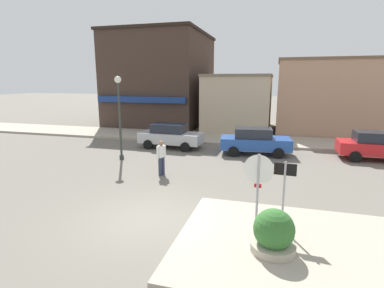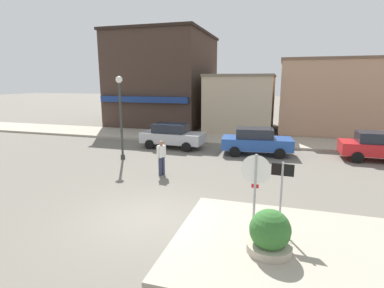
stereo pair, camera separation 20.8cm
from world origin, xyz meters
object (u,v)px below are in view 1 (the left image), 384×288
object	(u,v)px
one_way_sign	(284,189)
stop_sign	(258,181)
lamp_post	(119,105)
parked_car_third	(377,146)
planter	(274,235)
parked_car_second	(255,141)
parked_car_nearest	(171,135)
pedestrian_crossing_near	(161,157)

from	to	relation	value
one_way_sign	stop_sign	bearing A→B (deg)	-168.59
lamp_post	parked_car_third	distance (m)	14.09
stop_sign	planter	distance (m)	1.56
one_way_sign	parked_car_second	bearing A→B (deg)	98.80
one_way_sign	lamp_post	distance (m)	10.52
lamp_post	parked_car_nearest	size ratio (longest dim) A/B	1.12
parked_car_nearest	pedestrian_crossing_near	world-z (taller)	pedestrian_crossing_near
planter	parked_car_third	world-z (taller)	parked_car_third
planter	parked_car_second	distance (m)	10.64
one_way_sign	lamp_post	xyz separation A→B (m)	(-8.40, 6.12, 1.63)
parked_car_nearest	parked_car_third	xyz separation A→B (m)	(11.82, 0.12, 0.00)
parked_car_nearest	pedestrian_crossing_near	xyz separation A→B (m)	(1.54, -5.55, 0.06)
lamp_post	parked_car_third	xyz separation A→B (m)	(13.45, 3.61, -2.15)
parked_car_nearest	parked_car_third	bearing A→B (deg)	0.59
parked_car_second	parked_car_third	xyz separation A→B (m)	(6.49, 0.43, 0.00)
one_way_sign	pedestrian_crossing_near	xyz separation A→B (m)	(-5.23, 4.06, -0.46)
lamp_post	one_way_sign	bearing A→B (deg)	-36.07
parked_car_third	parked_car_second	bearing A→B (deg)	-176.18
stop_sign	parked_car_nearest	size ratio (longest dim) A/B	0.57
planter	lamp_post	bearing A→B (deg)	137.89
lamp_post	stop_sign	bearing A→B (deg)	-39.13
pedestrian_crossing_near	parked_car_nearest	bearing A→B (deg)	105.51
planter	parked_car_nearest	size ratio (longest dim) A/B	0.30
one_way_sign	parked_car_nearest	distance (m)	11.76
lamp_post	parked_car_nearest	distance (m)	4.41
one_way_sign	pedestrian_crossing_near	world-z (taller)	one_way_sign
one_way_sign	planter	xyz separation A→B (m)	(-0.22, -1.27, -0.77)
lamp_post	parked_car_third	bearing A→B (deg)	15.03
stop_sign	planter	xyz separation A→B (m)	(0.48, -1.13, -0.96)
parked_car_third	pedestrian_crossing_near	xyz separation A→B (m)	(-10.28, -5.67, 0.06)
stop_sign	lamp_post	xyz separation A→B (m)	(-7.69, 6.26, 1.44)
planter	parked_car_second	world-z (taller)	parked_car_second
planter	one_way_sign	bearing A→B (deg)	80.14
one_way_sign	parked_car_nearest	world-z (taller)	one_way_sign
lamp_post	parked_car_nearest	world-z (taller)	lamp_post
planter	parked_car_nearest	distance (m)	12.70
pedestrian_crossing_near	parked_car_third	bearing A→B (deg)	28.87
pedestrian_crossing_near	planter	bearing A→B (deg)	-46.78
lamp_post	planter	bearing A→B (deg)	-42.11
parked_car_second	planter	bearing A→B (deg)	-83.43
stop_sign	one_way_sign	bearing A→B (deg)	11.41
parked_car_nearest	lamp_post	bearing A→B (deg)	-115.03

